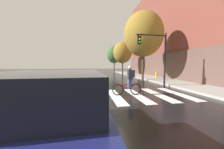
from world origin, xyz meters
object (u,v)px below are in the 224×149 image
(street_tree_mid, at_px, (123,52))
(street_tree_near, at_px, (143,34))
(street_tree_far, at_px, (114,55))
(fire_hydrant, at_px, (156,75))
(traffic_light_near, at_px, (155,50))
(cyclist, at_px, (129,80))
(sedan_near, at_px, (53,114))

(street_tree_mid, bearing_deg, street_tree_near, -90.24)
(street_tree_near, height_order, street_tree_far, street_tree_near)
(fire_hydrant, distance_m, street_tree_mid, 8.40)
(traffic_light_near, height_order, fire_hydrant, traffic_light_near)
(traffic_light_near, distance_m, fire_hydrant, 6.85)
(street_tree_near, height_order, street_tree_mid, street_tree_near)
(cyclist, distance_m, street_tree_near, 8.27)
(street_tree_near, bearing_deg, street_tree_far, 89.86)
(street_tree_near, relative_size, street_tree_far, 1.18)
(street_tree_far, bearing_deg, cyclist, -98.84)
(street_tree_near, bearing_deg, sedan_near, -120.85)
(cyclist, xyz_separation_m, street_tree_mid, (3.56, 15.08, 3.12))
(street_tree_mid, height_order, street_tree_far, street_tree_far)
(traffic_light_near, relative_size, street_tree_mid, 0.72)
(sedan_near, bearing_deg, street_tree_near, 59.15)
(street_tree_far, bearing_deg, sedan_near, -103.21)
(cyclist, bearing_deg, street_tree_far, 81.16)
(street_tree_far, bearing_deg, street_tree_mid, -90.02)
(cyclist, relative_size, street_tree_far, 0.27)
(cyclist, xyz_separation_m, traffic_light_near, (2.81, 2.27, 2.02))
(cyclist, height_order, traffic_light_near, traffic_light_near)
(sedan_near, distance_m, street_tree_far, 28.32)
(cyclist, xyz_separation_m, street_tree_far, (3.56, 22.88, 3.40))
(sedan_near, xyz_separation_m, street_tree_near, (6.38, 10.69, 4.20))
(traffic_light_near, xyz_separation_m, street_tree_mid, (0.75, 12.81, 1.10))
(sedan_near, bearing_deg, cyclist, 57.42)
(cyclist, distance_m, fire_hydrant, 9.91)
(sedan_near, distance_m, street_tree_near, 13.14)
(fire_hydrant, relative_size, street_tree_near, 0.10)
(traffic_light_near, relative_size, fire_hydrant, 5.38)
(sedan_near, bearing_deg, fire_hydrant, 54.06)
(sedan_near, height_order, cyclist, cyclist)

